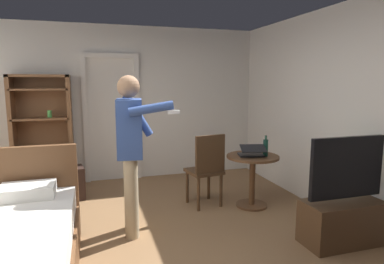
{
  "coord_description": "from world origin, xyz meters",
  "views": [
    {
      "loc": [
        -0.43,
        -2.98,
        1.68
      ],
      "look_at": [
        0.65,
        0.53,
        1.12
      ],
      "focal_mm": 31.14,
      "sensor_mm": 36.0,
      "label": 1
    }
  ],
  "objects_px": {
    "bookshelf": "(43,128)",
    "laptop": "(252,153)",
    "tv_flatscreen": "(352,212)",
    "wooden_chair": "(207,167)",
    "suitcase_dark": "(62,184)",
    "side_table": "(252,172)",
    "bottle_on_table": "(266,147)",
    "person_blue_shirt": "(131,144)"
  },
  "relations": [
    {
      "from": "wooden_chair",
      "to": "laptop",
      "type": "bearing_deg",
      "value": -20.9
    },
    {
      "from": "laptop",
      "to": "bottle_on_table",
      "type": "distance_m",
      "value": 0.2
    },
    {
      "from": "tv_flatscreen",
      "to": "bookshelf",
      "type": "bearing_deg",
      "value": 138.81
    },
    {
      "from": "side_table",
      "to": "bottle_on_table",
      "type": "bearing_deg",
      "value": -29.74
    },
    {
      "from": "side_table",
      "to": "laptop",
      "type": "xyz_separation_m",
      "value": [
        -0.04,
        -0.04,
        0.28
      ]
    },
    {
      "from": "person_blue_shirt",
      "to": "wooden_chair",
      "type": "bearing_deg",
      "value": 25.95
    },
    {
      "from": "bookshelf",
      "to": "tv_flatscreen",
      "type": "distance_m",
      "value": 4.41
    },
    {
      "from": "person_blue_shirt",
      "to": "suitcase_dark",
      "type": "xyz_separation_m",
      "value": [
        -0.83,
        1.33,
        -0.77
      ]
    },
    {
      "from": "suitcase_dark",
      "to": "bottle_on_table",
      "type": "bearing_deg",
      "value": -31.34
    },
    {
      "from": "bookshelf",
      "to": "person_blue_shirt",
      "type": "bearing_deg",
      "value": -60.62
    },
    {
      "from": "bookshelf",
      "to": "suitcase_dark",
      "type": "relative_size",
      "value": 3.0
    },
    {
      "from": "laptop",
      "to": "bottle_on_table",
      "type": "xyz_separation_m",
      "value": [
        0.18,
        -0.04,
        0.06
      ]
    },
    {
      "from": "person_blue_shirt",
      "to": "suitcase_dark",
      "type": "relative_size",
      "value": 2.94
    },
    {
      "from": "tv_flatscreen",
      "to": "wooden_chair",
      "type": "bearing_deg",
      "value": 128.87
    },
    {
      "from": "laptop",
      "to": "wooden_chair",
      "type": "bearing_deg",
      "value": 159.1
    },
    {
      "from": "bookshelf",
      "to": "wooden_chair",
      "type": "bearing_deg",
      "value": -34.49
    },
    {
      "from": "bookshelf",
      "to": "laptop",
      "type": "relative_size",
      "value": 4.51
    },
    {
      "from": "side_table",
      "to": "wooden_chair",
      "type": "distance_m",
      "value": 0.62
    },
    {
      "from": "tv_flatscreen",
      "to": "side_table",
      "type": "xyz_separation_m",
      "value": [
        -0.53,
        1.22,
        0.15
      ]
    },
    {
      "from": "tv_flatscreen",
      "to": "bottle_on_table",
      "type": "bearing_deg",
      "value": 108.79
    },
    {
      "from": "laptop",
      "to": "person_blue_shirt",
      "type": "relative_size",
      "value": 0.23
    },
    {
      "from": "laptop",
      "to": "suitcase_dark",
      "type": "distance_m",
      "value": 2.69
    },
    {
      "from": "tv_flatscreen",
      "to": "wooden_chair",
      "type": "height_order",
      "value": "tv_flatscreen"
    },
    {
      "from": "tv_flatscreen",
      "to": "bottle_on_table",
      "type": "distance_m",
      "value": 1.3
    },
    {
      "from": "laptop",
      "to": "bottle_on_table",
      "type": "bearing_deg",
      "value": -11.92
    },
    {
      "from": "bookshelf",
      "to": "wooden_chair",
      "type": "relative_size",
      "value": 1.79
    },
    {
      "from": "suitcase_dark",
      "to": "side_table",
      "type": "bearing_deg",
      "value": -30.89
    },
    {
      "from": "bookshelf",
      "to": "bottle_on_table",
      "type": "distance_m",
      "value": 3.38
    },
    {
      "from": "side_table",
      "to": "wooden_chair",
      "type": "xyz_separation_m",
      "value": [
        -0.59,
        0.17,
        0.07
      ]
    },
    {
      "from": "laptop",
      "to": "person_blue_shirt",
      "type": "height_order",
      "value": "person_blue_shirt"
    },
    {
      "from": "bottle_on_table",
      "to": "tv_flatscreen",
      "type": "bearing_deg",
      "value": -71.21
    },
    {
      "from": "bookshelf",
      "to": "laptop",
      "type": "xyz_separation_m",
      "value": [
        2.72,
        -1.7,
        -0.2
      ]
    },
    {
      "from": "bookshelf",
      "to": "side_table",
      "type": "bearing_deg",
      "value": -31.0
    },
    {
      "from": "bookshelf",
      "to": "person_blue_shirt",
      "type": "relative_size",
      "value": 1.02
    },
    {
      "from": "side_table",
      "to": "suitcase_dark",
      "type": "relative_size",
      "value": 1.18
    },
    {
      "from": "wooden_chair",
      "to": "side_table",
      "type": "bearing_deg",
      "value": -15.89
    },
    {
      "from": "tv_flatscreen",
      "to": "side_table",
      "type": "relative_size",
      "value": 1.62
    },
    {
      "from": "tv_flatscreen",
      "to": "suitcase_dark",
      "type": "bearing_deg",
      "value": 143.56
    },
    {
      "from": "bookshelf",
      "to": "suitcase_dark",
      "type": "bearing_deg",
      "value": -66.35
    },
    {
      "from": "bottle_on_table",
      "to": "laptop",
      "type": "bearing_deg",
      "value": 168.08
    },
    {
      "from": "wooden_chair",
      "to": "tv_flatscreen",
      "type": "bearing_deg",
      "value": -51.13
    },
    {
      "from": "bookshelf",
      "to": "bottle_on_table",
      "type": "height_order",
      "value": "bookshelf"
    }
  ]
}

